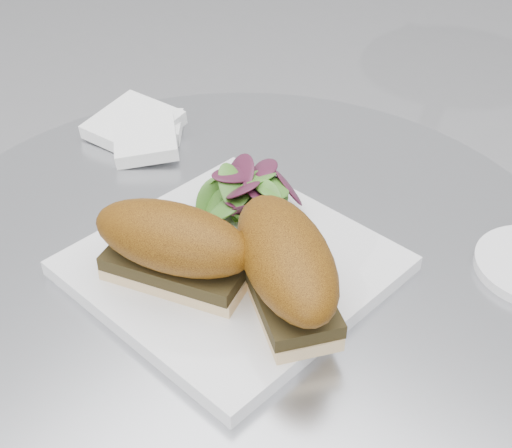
{
  "coord_description": "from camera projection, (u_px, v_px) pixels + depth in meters",
  "views": [
    {
      "loc": [
        0.34,
        -0.44,
        1.19
      ],
      "look_at": [
        0.01,
        0.01,
        0.77
      ],
      "focal_mm": 50.0,
      "sensor_mm": 36.0,
      "label": 1
    }
  ],
  "objects": [
    {
      "name": "sandwich_left",
      "position": [
        173.0,
        245.0,
        0.64
      ],
      "size": [
        0.17,
        0.1,
        0.08
      ],
      "rotation": [
        0.0,
        0.0,
        0.23
      ],
      "color": "#DDBE8A",
      "rests_on": "plate"
    },
    {
      "name": "table",
      "position": [
        241.0,
        405.0,
        0.87
      ],
      "size": [
        0.7,
        0.7,
        0.73
      ],
      "color": "#B4B6BB",
      "rests_on": "ground"
    },
    {
      "name": "salad",
      "position": [
        245.0,
        186.0,
        0.75
      ],
      "size": [
        0.11,
        0.11,
        0.05
      ],
      "primitive_type": null,
      "color": "#46892D",
      "rests_on": "plate"
    },
    {
      "name": "sandwich_right",
      "position": [
        286.0,
        264.0,
        0.62
      ],
      "size": [
        0.18,
        0.16,
        0.08
      ],
      "rotation": [
        0.0,
        0.0,
        -0.66
      ],
      "color": "#DDBE8A",
      "rests_on": "plate"
    },
    {
      "name": "plate",
      "position": [
        233.0,
        266.0,
        0.69
      ],
      "size": [
        0.29,
        0.29,
        0.02
      ],
      "primitive_type": "cube",
      "rotation": [
        0.0,
        0.0,
        -0.13
      ],
      "color": "white",
      "rests_on": "table"
    },
    {
      "name": "napkin",
      "position": [
        140.0,
        138.0,
        0.89
      ],
      "size": [
        0.16,
        0.16,
        0.02
      ],
      "primitive_type": null,
      "rotation": [
        0.0,
        0.0,
        -0.28
      ],
      "color": "white",
      "rests_on": "table"
    }
  ]
}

